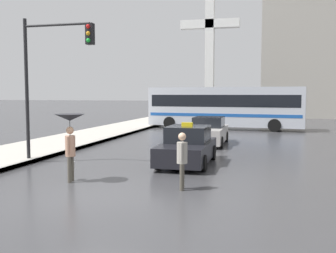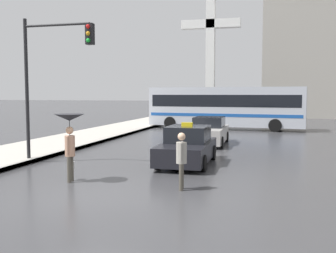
{
  "view_description": "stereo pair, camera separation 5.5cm",
  "coord_description": "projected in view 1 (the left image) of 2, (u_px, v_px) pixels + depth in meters",
  "views": [
    {
      "loc": [
        4.49,
        -9.65,
        2.79
      ],
      "look_at": [
        0.44,
        6.58,
        1.4
      ],
      "focal_mm": 42.0,
      "sensor_mm": 36.0,
      "label": 1
    },
    {
      "loc": [
        4.55,
        -9.63,
        2.79
      ],
      "look_at": [
        0.44,
        6.58,
        1.4
      ],
      "focal_mm": 42.0,
      "sensor_mm": 36.0,
      "label": 2
    }
  ],
  "objects": [
    {
      "name": "monument_cross",
      "position": [
        210.0,
        45.0,
        41.32
      ],
      "size": [
        6.18,
        0.9,
        14.04
      ],
      "color": "white",
      "rests_on": "ground_plane"
    },
    {
      "name": "city_bus",
      "position": [
        225.0,
        106.0,
        31.25
      ],
      "size": [
        12.36,
        3.73,
        3.32
      ],
      "rotation": [
        0.0,
        0.0,
        1.47
      ],
      "color": "#B2B7C1",
      "rests_on": "ground_plane"
    },
    {
      "name": "taxi",
      "position": [
        187.0,
        147.0,
        15.68
      ],
      "size": [
        1.91,
        4.25,
        1.66
      ],
      "rotation": [
        0.0,
        0.0,
        3.14
      ],
      "color": "black",
      "rests_on": "ground_plane"
    },
    {
      "name": "traffic_light",
      "position": [
        52.0,
        64.0,
        15.42
      ],
      "size": [
        3.01,
        0.38,
        5.77
      ],
      "color": "black",
      "rests_on": "ground_plane"
    },
    {
      "name": "pedestrian_with_umbrella",
      "position": [
        70.0,
        130.0,
        12.35
      ],
      "size": [
        0.95,
        0.95,
        2.16
      ],
      "rotation": [
        0.0,
        0.0,
        1.68
      ],
      "color": "#4C473D",
      "rests_on": "ground_plane"
    },
    {
      "name": "sedan_red",
      "position": [
        208.0,
        132.0,
        21.83
      ],
      "size": [
        1.91,
        4.43,
        1.51
      ],
      "rotation": [
        0.0,
        0.0,
        3.14
      ],
      "color": "#B7B2AD",
      "rests_on": "ground_plane"
    },
    {
      "name": "pedestrian_man",
      "position": [
        182.0,
        156.0,
        11.37
      ],
      "size": [
        0.35,
        0.47,
        1.68
      ],
      "rotation": [
        0.0,
        0.0,
        -1.45
      ],
      "color": "#4C473D",
      "rests_on": "ground_plane"
    },
    {
      "name": "ground_plane",
      "position": [
        93.0,
        197.0,
        10.64
      ],
      "size": [
        300.0,
        300.0,
        0.0
      ],
      "primitive_type": "plane",
      "color": "#38383A"
    }
  ]
}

